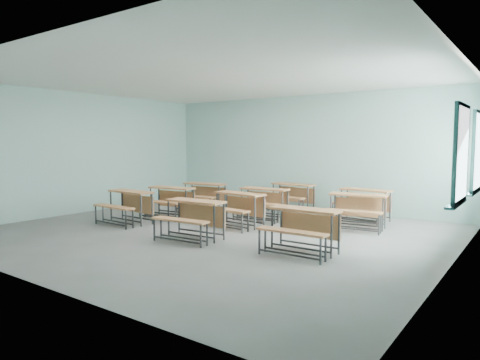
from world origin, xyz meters
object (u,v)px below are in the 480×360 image
object	(u,v)px
desk_unit_r2c0	(203,192)
desk_unit_r3c2	(363,200)
desk_unit_r0c0	(127,202)
desk_unit_r1c0	(169,197)
desk_unit_r3c1	(291,193)
desk_unit_r0c1	(192,213)
desk_unit_r0c2	(302,224)
desk_unit_r1c1	(237,204)
desk_unit_r2c1	(262,199)
desk_unit_r2c2	(357,206)

from	to	relation	value
desk_unit_r2c0	desk_unit_r3c2	world-z (taller)	same
desk_unit_r0c0	desk_unit_r1c0	distance (m)	1.18
desk_unit_r3c1	desk_unit_r0c1	bearing A→B (deg)	-84.90
desk_unit_r0c2	desk_unit_r1c1	distance (m)	2.55
desk_unit_r2c1	desk_unit_r3c2	bearing A→B (deg)	24.59
desk_unit_r1c0	desk_unit_r1c1	bearing A→B (deg)	-6.39
desk_unit_r3c1	desk_unit_r1c0	bearing A→B (deg)	-124.25
desk_unit_r2c0	desk_unit_r3c2	bearing A→B (deg)	8.24
desk_unit_r1c0	desk_unit_r1c1	distance (m)	2.09
desk_unit_r0c2	desk_unit_r3c2	distance (m)	3.58
desk_unit_r0c1	desk_unit_r3c2	distance (m)	4.36
desk_unit_r0c0	desk_unit_r0c1	bearing A→B (deg)	-6.19
desk_unit_r0c0	desk_unit_r2c2	xyz separation A→B (m)	(4.55, 2.50, 0.00)
desk_unit_r2c2	desk_unit_r2c1	bearing A→B (deg)	176.76
desk_unit_r0c1	desk_unit_r0c2	distance (m)	2.23
desk_unit_r2c1	desk_unit_r3c2	xyz separation A→B (m)	(2.09, 1.21, 0.00)
desk_unit_r0c2	desk_unit_r0c1	bearing A→B (deg)	-173.03
desk_unit_r3c1	desk_unit_r0c0	bearing A→B (deg)	-116.88
desk_unit_r0c1	desk_unit_r2c0	size ratio (longest dim) A/B	0.98
desk_unit_r0c1	desk_unit_r2c0	world-z (taller)	same
desk_unit_r0c0	desk_unit_r1c1	xyz separation A→B (m)	(2.29, 1.17, 0.00)
desk_unit_r0c2	desk_unit_r2c2	distance (m)	2.54
desk_unit_r3c1	desk_unit_r3c2	bearing A→B (deg)	-2.15
desk_unit_r2c0	desk_unit_r0c0	bearing A→B (deg)	-101.18
desk_unit_r0c0	desk_unit_r1c0	size ratio (longest dim) A/B	0.96
desk_unit_r1c1	desk_unit_r3c1	size ratio (longest dim) A/B	1.01
desk_unit_r0c2	desk_unit_r3c1	distance (m)	4.44
desk_unit_r1c1	desk_unit_r3c2	distance (m)	3.12
desk_unit_r3c1	desk_unit_r2c1	bearing A→B (deg)	-86.20
desk_unit_r0c0	desk_unit_r2c1	distance (m)	3.22
desk_unit_r0c0	desk_unit_r2c0	xyz separation A→B (m)	(0.21, 2.45, 0.00)
desk_unit_r1c1	desk_unit_r2c0	size ratio (longest dim) A/B	0.99
desk_unit_r1c1	desk_unit_r3c2	bearing A→B (deg)	54.19
desk_unit_r0c2	desk_unit_r3c1	bearing A→B (deg)	120.30
desk_unit_r0c0	desk_unit_r3c2	distance (m)	5.59
desk_unit_r0c1	desk_unit_r2c2	xyz separation A→B (m)	(2.23, 2.84, 0.00)
desk_unit_r0c0	desk_unit_r3c2	bearing A→B (deg)	41.47
desk_unit_r0c0	desk_unit_r2c2	distance (m)	5.19
desk_unit_r0c2	desk_unit_r1c1	size ratio (longest dim) A/B	0.96
desk_unit_r1c1	desk_unit_r2c2	world-z (taller)	same
desk_unit_r2c1	desk_unit_r2c2	distance (m)	2.32
desk_unit_r1c1	desk_unit_r2c1	world-z (taller)	same
desk_unit_r1c0	desk_unit_r2c2	world-z (taller)	same
desk_unit_r2c2	desk_unit_r3c2	size ratio (longest dim) A/B	1.02
desk_unit_r2c2	desk_unit_r3c2	xyz separation A→B (m)	(-0.22, 1.03, 0.00)
desk_unit_r2c0	desk_unit_r0c2	bearing A→B (deg)	-36.35
desk_unit_r2c1	desk_unit_r3c1	xyz separation A→B (m)	(0.01, 1.44, 0.00)
desk_unit_r0c2	desk_unit_r2c0	xyz separation A→B (m)	(-4.33, 2.50, 0.00)
desk_unit_r0c2	desk_unit_r1c1	bearing A→B (deg)	150.75
desk_unit_r2c2	desk_unit_r0c1	bearing A→B (deg)	-135.88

